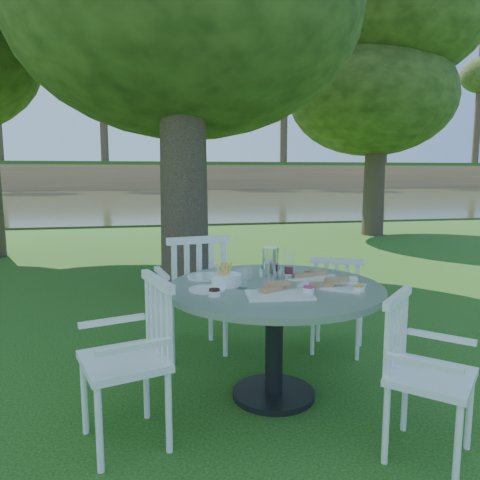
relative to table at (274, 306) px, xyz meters
name	(u,v)px	position (x,y,z in m)	size (l,w,h in m)	color
ground	(244,329)	(0.09, 1.41, -0.63)	(140.00, 140.00, 0.00)	#16410D
table	(274,306)	(0.00, 0.00, 0.00)	(1.43, 1.43, 0.78)	black
chair_ne	(337,297)	(0.72, 0.63, -0.14)	(0.56, 0.55, 0.83)	white
chair_nw	(195,286)	(-0.44, 0.83, -0.04)	(0.58, 0.56, 1.01)	white
chair_sw	(140,347)	(-0.88, -0.34, -0.09)	(0.56, 0.58, 0.93)	white
chair_se	(415,362)	(0.57, -0.76, -0.12)	(0.60, 0.60, 0.87)	white
tableware	(266,277)	(-0.04, 0.07, 0.19)	(1.16, 0.86, 0.22)	white
river	(161,199)	(0.09, 24.41, -0.63)	(100.00, 28.00, 0.12)	#32351F
far_bank	(155,111)	(0.37, 42.53, 6.61)	(100.00, 18.00, 15.20)	#A6774D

